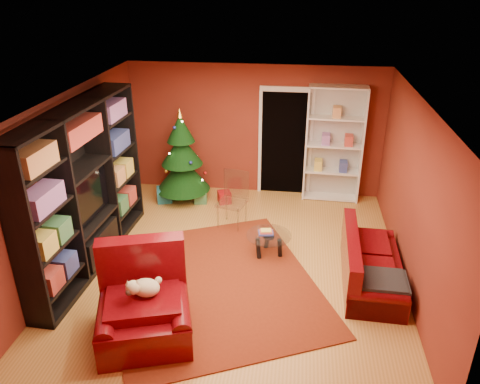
# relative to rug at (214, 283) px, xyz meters

# --- Properties ---
(floor) EXTENTS (5.00, 5.50, 0.05)m
(floor) POSITION_rel_rug_xyz_m (0.25, 0.58, -0.03)
(floor) COLOR #B07A33
(floor) RESTS_ON ground
(ceiling) EXTENTS (5.00, 5.50, 0.05)m
(ceiling) POSITION_rel_rug_xyz_m (0.25, 0.58, 2.62)
(ceiling) COLOR silver
(ceiling) RESTS_ON wall_back
(wall_back) EXTENTS (5.00, 0.05, 2.60)m
(wall_back) POSITION_rel_rug_xyz_m (0.25, 3.36, 1.29)
(wall_back) COLOR maroon
(wall_back) RESTS_ON ground
(wall_left) EXTENTS (0.05, 5.50, 2.60)m
(wall_left) POSITION_rel_rug_xyz_m (-2.27, 0.58, 1.29)
(wall_left) COLOR maroon
(wall_left) RESTS_ON ground
(wall_right) EXTENTS (0.05, 5.50, 2.60)m
(wall_right) POSITION_rel_rug_xyz_m (2.78, 0.58, 1.29)
(wall_right) COLOR maroon
(wall_right) RESTS_ON ground
(doorway) EXTENTS (1.06, 0.60, 2.16)m
(doorway) POSITION_rel_rug_xyz_m (0.85, 3.31, 1.04)
(doorway) COLOR black
(doorway) RESTS_ON floor
(rug) EXTENTS (3.93, 4.16, 0.02)m
(rug) POSITION_rel_rug_xyz_m (0.00, 0.00, 0.00)
(rug) COLOR maroon
(rug) RESTS_ON floor
(media_unit) EXTENTS (0.63, 3.24, 2.47)m
(media_unit) POSITION_rel_rug_xyz_m (-2.02, 0.39, 1.22)
(media_unit) COLOR black
(media_unit) RESTS_ON floor
(christmas_tree) EXTENTS (1.21, 1.21, 1.88)m
(christmas_tree) POSITION_rel_rug_xyz_m (-1.11, 2.71, 0.90)
(christmas_tree) COLOR black
(christmas_tree) RESTS_ON floor
(gift_box_teal) EXTENTS (0.36, 0.36, 0.29)m
(gift_box_teal) POSITION_rel_rug_xyz_m (-1.47, 2.57, 0.13)
(gift_box_teal) COLOR #166678
(gift_box_teal) RESTS_ON floor
(gift_box_green) EXTENTS (0.27, 0.27, 0.24)m
(gift_box_green) POSITION_rel_rug_xyz_m (-0.75, 2.63, 0.11)
(gift_box_green) COLOR #347345
(gift_box_green) RESTS_ON floor
(gift_box_red) EXTENTS (0.31, 0.31, 0.24)m
(gift_box_red) POSITION_rel_rug_xyz_m (-0.28, 2.66, 0.11)
(gift_box_red) COLOR maroon
(gift_box_red) RESTS_ON floor
(white_bookshelf) EXTENTS (1.09, 0.43, 2.33)m
(white_bookshelf) POSITION_rel_rug_xyz_m (1.79, 3.15, 1.12)
(white_bookshelf) COLOR white
(white_bookshelf) RESTS_ON floor
(armchair) EXTENTS (1.50, 1.50, 0.94)m
(armchair) POSITION_rel_rug_xyz_m (-0.65, -1.18, 0.46)
(armchair) COLOR #490408
(armchair) RESTS_ON rug
(dog) EXTENTS (0.47, 0.41, 0.31)m
(dog) POSITION_rel_rug_xyz_m (-0.62, -1.11, 0.69)
(dog) COLOR beige
(dog) RESTS_ON armchair
(sofa) EXTENTS (0.86, 1.80, 0.76)m
(sofa) POSITION_rel_rug_xyz_m (2.27, 0.35, 0.37)
(sofa) COLOR #490408
(sofa) RESTS_ON rug
(coffee_table) EXTENTS (0.82, 0.82, 0.45)m
(coffee_table) POSITION_rel_rug_xyz_m (0.73, 0.89, 0.18)
(coffee_table) COLOR gray
(coffee_table) RESTS_ON rug
(acrylic_chair) EXTENTS (0.58, 0.61, 0.91)m
(acrylic_chair) POSITION_rel_rug_xyz_m (0.01, 1.76, 0.44)
(acrylic_chair) COLOR #66605B
(acrylic_chair) RESTS_ON rug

